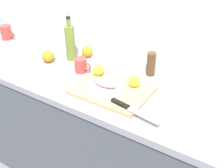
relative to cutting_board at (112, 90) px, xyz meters
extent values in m
cube|color=silver|center=(-0.23, 0.39, 0.34)|extent=(3.20, 0.05, 2.50)
cube|color=#4C5159|center=(-0.23, 0.06, -0.48)|extent=(2.00, 0.58, 0.86)
cube|color=gray|center=(-0.23, 0.06, -0.03)|extent=(2.00, 0.60, 0.04)
cube|color=tan|center=(0.00, 0.00, 0.00)|extent=(0.41, 0.31, 0.02)
cylinder|color=white|center=(-0.04, -0.02, 0.02)|extent=(0.20, 0.20, 0.01)
ellipsoid|color=tan|center=(-0.04, -0.02, 0.04)|extent=(0.15, 0.06, 0.04)
cube|color=silver|center=(0.26, -0.13, 0.02)|extent=(0.18, 0.06, 0.00)
cube|color=black|center=(0.12, -0.11, 0.02)|extent=(0.11, 0.04, 0.02)
sphere|color=yellow|center=(0.09, 0.09, 0.04)|extent=(0.06, 0.06, 0.06)
sphere|color=yellow|center=(-0.15, 0.08, 0.04)|extent=(0.07, 0.07, 0.07)
cylinder|color=olive|center=(-0.45, 0.20, 0.11)|extent=(0.06, 0.06, 0.23)
cylinder|color=olive|center=(-0.45, 0.20, 0.25)|extent=(0.03, 0.03, 0.05)
cylinder|color=black|center=(-0.45, 0.20, 0.28)|extent=(0.03, 0.03, 0.02)
cylinder|color=#CC3F38|center=(-1.11, 0.20, 0.04)|extent=(0.08, 0.08, 0.11)
torus|color=#CC3F38|center=(-1.05, 0.20, 0.05)|extent=(0.06, 0.01, 0.06)
cylinder|color=#CC3F38|center=(-0.29, 0.09, 0.03)|extent=(0.07, 0.07, 0.09)
torus|color=#CC3F38|center=(-0.24, 0.09, 0.04)|extent=(0.06, 0.01, 0.06)
sphere|color=orange|center=(-0.55, 0.08, 0.03)|extent=(0.08, 0.08, 0.08)
sphere|color=orange|center=(-0.38, 0.28, 0.03)|extent=(0.08, 0.08, 0.08)
cylinder|color=brown|center=(0.10, 0.29, 0.06)|extent=(0.05, 0.05, 0.15)
camera|label=1|loc=(0.69, -1.09, 0.84)|focal=44.41mm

